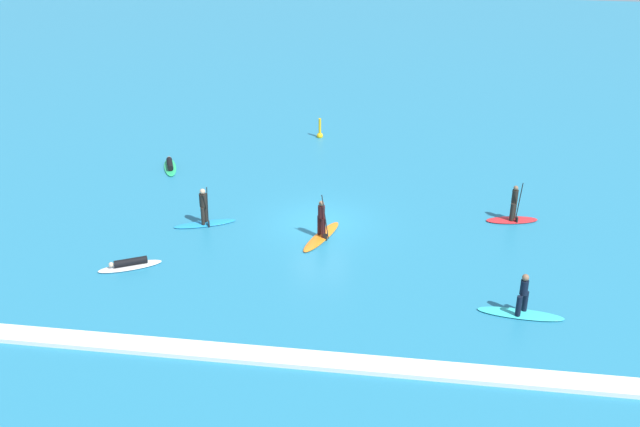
{
  "coord_description": "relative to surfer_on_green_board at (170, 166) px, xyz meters",
  "views": [
    {
      "loc": [
        4.33,
        -30.83,
        15.8
      ],
      "look_at": [
        0.0,
        0.0,
        0.5
      ],
      "focal_mm": 42.03,
      "sensor_mm": 36.0,
      "label": 1
    }
  ],
  "objects": [
    {
      "name": "wave_crest",
      "position": [
        9.04,
        -15.88,
        -0.06
      ],
      "size": [
        24.41,
        0.9,
        0.18
      ],
      "primitive_type": "cube",
      "color": "white",
      "rests_on": "ground_plane"
    },
    {
      "name": "surfer_on_green_board",
      "position": [
        0.0,
        0.0,
        0.0
      ],
      "size": [
        1.54,
        2.65,
        0.42
      ],
      "rotation": [
        0.0,
        0.0,
        1.94
      ],
      "color": "#23B266",
      "rests_on": "ground_plane"
    },
    {
      "name": "surfer_on_red_board",
      "position": [
        17.94,
        -3.97,
        0.27
      ],
      "size": [
        2.54,
        1.22,
        2.13
      ],
      "rotation": [
        0.0,
        0.0,
        0.19
      ],
      "color": "red",
      "rests_on": "ground_plane"
    },
    {
      "name": "marker_buoy",
      "position": [
        7.44,
        5.92,
        0.11
      ],
      "size": [
        0.38,
        0.38,
        1.29
      ],
      "color": "yellow",
      "rests_on": "ground_plane"
    },
    {
      "name": "surfer_on_blue_board",
      "position": [
        3.76,
        -6.33,
        0.38
      ],
      "size": [
        2.91,
        1.75,
        2.11
      ],
      "rotation": [
        0.0,
        0.0,
        0.41
      ],
      "color": "#1E8CD1",
      "rests_on": "ground_plane"
    },
    {
      "name": "ground_plane",
      "position": [
        9.04,
        -5.45,
        -0.15
      ],
      "size": [
        120.0,
        120.0,
        0.0
      ],
      "primitive_type": "plane",
      "color": "teal",
      "rests_on": "ground"
    },
    {
      "name": "surfer_on_orange_board",
      "position": [
        9.31,
        -6.88,
        0.26
      ],
      "size": [
        1.67,
        3.26,
        2.19
      ],
      "rotation": [
        0.0,
        0.0,
        4.38
      ],
      "color": "orange",
      "rests_on": "ground_plane"
    },
    {
      "name": "surfer_on_white_board",
      "position": [
        1.75,
        -10.61,
        -0.01
      ],
      "size": [
        2.63,
        1.82,
        0.41
      ],
      "rotation": [
        0.0,
        0.0,
        3.63
      ],
      "color": "white",
      "rests_on": "ground_plane"
    },
    {
      "name": "surfer_on_teal_board",
      "position": [
        17.55,
        -11.96,
        0.22
      ],
      "size": [
        3.23,
        0.98,
        1.77
      ],
      "rotation": [
        0.0,
        0.0,
        6.2
      ],
      "color": "#33C6CC",
      "rests_on": "ground_plane"
    }
  ]
}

